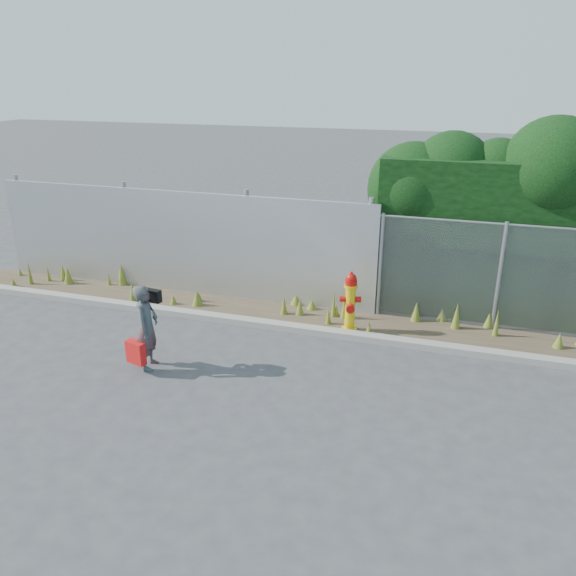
# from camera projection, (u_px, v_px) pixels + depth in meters

# --- Properties ---
(ground) EXTENTS (80.00, 80.00, 0.00)m
(ground) POSITION_uv_depth(u_px,v_px,m) (280.00, 381.00, 8.71)
(ground) COLOR #3E3D40
(ground) RESTS_ON ground
(curb) EXTENTS (16.00, 0.22, 0.12)m
(curb) POSITION_uv_depth(u_px,v_px,m) (310.00, 330.00, 10.29)
(curb) COLOR gray
(curb) RESTS_ON ground
(weed_strip) EXTENTS (16.00, 1.35, 0.54)m
(weed_strip) POSITION_uv_depth(u_px,v_px,m) (307.00, 310.00, 10.99)
(weed_strip) COLOR #493A29
(weed_strip) RESTS_ON ground
(corrugated_fence) EXTENTS (8.50, 0.21, 2.30)m
(corrugated_fence) POSITION_uv_depth(u_px,v_px,m) (178.00, 242.00, 11.88)
(corrugated_fence) COLOR #B1B4B8
(corrugated_fence) RESTS_ON ground
(chainlink_fence) EXTENTS (6.50, 0.07, 2.05)m
(chainlink_fence) POSITION_uv_depth(u_px,v_px,m) (563.00, 283.00, 9.83)
(chainlink_fence) COLOR gray
(chainlink_fence) RESTS_ON ground
(hedge) EXTENTS (7.63, 1.97, 3.79)m
(hedge) POSITION_uv_depth(u_px,v_px,m) (567.00, 214.00, 10.34)
(hedge) COLOR black
(hedge) RESTS_ON ground
(fire_hydrant) EXTENTS (0.39, 0.35, 1.16)m
(fire_hydrant) POSITION_uv_depth(u_px,v_px,m) (350.00, 303.00, 10.19)
(fire_hydrant) COLOR #DEB60B
(fire_hydrant) RESTS_ON ground
(woman) EXTENTS (0.43, 0.57, 1.42)m
(woman) POSITION_uv_depth(u_px,v_px,m) (147.00, 327.00, 8.88)
(woman) COLOR #0F6364
(woman) RESTS_ON ground
(red_tote_bag) EXTENTS (0.34, 0.12, 0.44)m
(red_tote_bag) POSITION_uv_depth(u_px,v_px,m) (136.00, 353.00, 8.83)
(red_tote_bag) COLOR red
(black_shoulder_bag) EXTENTS (0.27, 0.11, 0.20)m
(black_shoulder_bag) POSITION_uv_depth(u_px,v_px,m) (153.00, 296.00, 8.86)
(black_shoulder_bag) COLOR black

